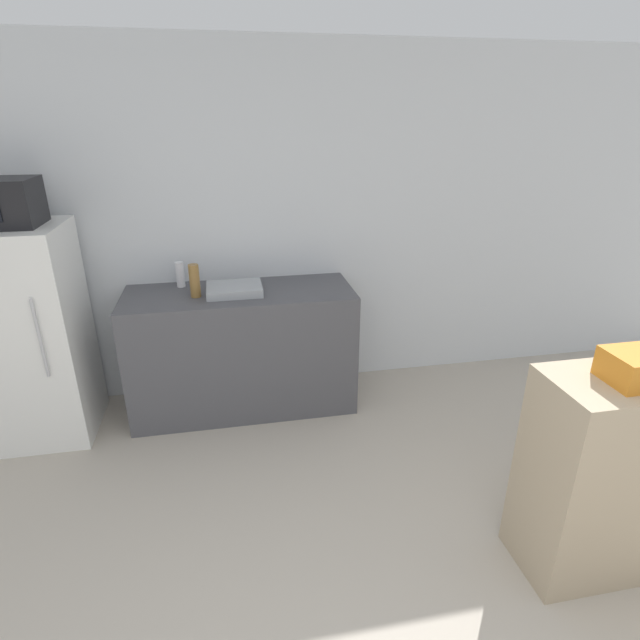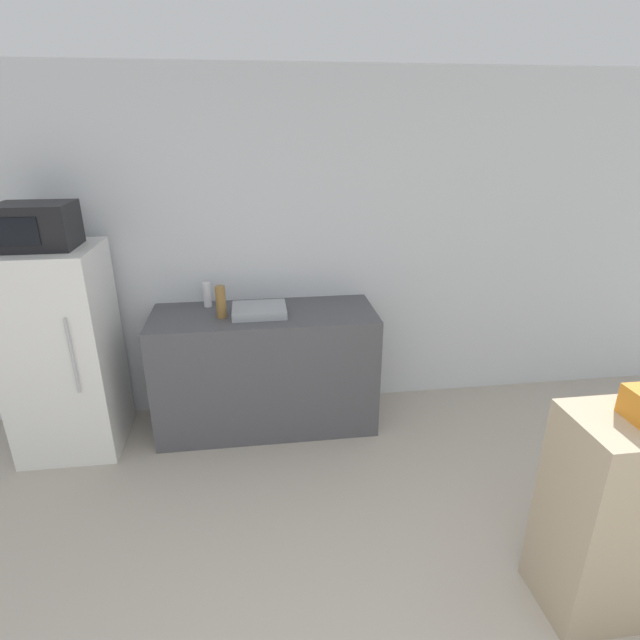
% 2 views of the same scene
% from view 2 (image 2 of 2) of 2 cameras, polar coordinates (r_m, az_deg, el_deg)
% --- Properties ---
extents(wall_back, '(8.00, 0.06, 2.60)m').
position_cam_2_polar(wall_back, '(3.88, -3.93, 7.93)').
color(wall_back, silver).
rests_on(wall_back, ground_plane).
extents(refrigerator, '(0.66, 0.65, 1.47)m').
position_cam_2_polar(refrigerator, '(3.90, -27.32, -3.27)').
color(refrigerator, white).
rests_on(refrigerator, ground_plane).
extents(microwave, '(0.45, 0.36, 0.28)m').
position_cam_2_polar(microwave, '(3.66, -29.68, 9.32)').
color(microwave, black).
rests_on(microwave, refrigerator).
extents(counter, '(1.63, 0.63, 0.93)m').
position_cam_2_polar(counter, '(3.84, -6.18, -5.64)').
color(counter, '#4C4C51').
rests_on(counter, ground_plane).
extents(sink_basin, '(0.39, 0.30, 0.06)m').
position_cam_2_polar(sink_basin, '(3.62, -6.96, 1.10)').
color(sink_basin, '#9EA3A8').
rests_on(sink_basin, counter).
extents(bottle_tall, '(0.07, 0.07, 0.23)m').
position_cam_2_polar(bottle_tall, '(3.58, -11.27, 2.05)').
color(bottle_tall, olive).
rests_on(bottle_tall, counter).
extents(bottle_short, '(0.06, 0.06, 0.18)m').
position_cam_2_polar(bottle_short, '(3.83, -12.77, 2.84)').
color(bottle_short, silver).
rests_on(bottle_short, counter).
extents(shelf_cabinet, '(0.81, 0.41, 1.05)m').
position_cam_2_polar(shelf_cabinet, '(2.89, 32.64, -18.13)').
color(shelf_cabinet, tan).
rests_on(shelf_cabinet, ground_plane).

